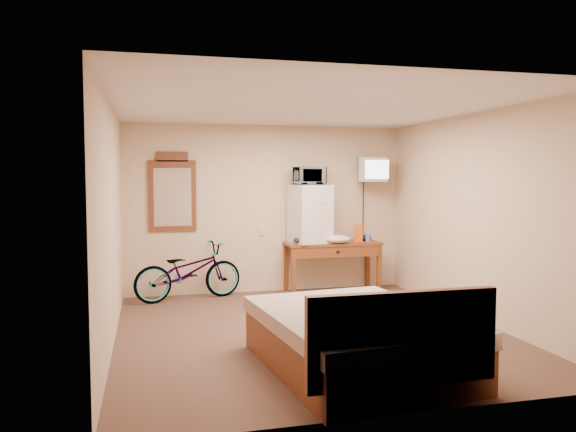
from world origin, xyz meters
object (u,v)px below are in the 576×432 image
object	(u,v)px
mini_fridge	(310,214)
crt_television	(372,170)
desk	(333,250)
bicycle	(188,271)
microwave	(310,176)
wall_mirror	(173,193)
blue_cup	(368,237)
bed	(359,339)

from	to	relation	value
mini_fridge	crt_television	size ratio (longest dim) A/B	1.43
mini_fridge	desk	bearing A→B (deg)	-6.23
desk	bicycle	size ratio (longest dim) A/B	0.93
microwave	bicycle	bearing A→B (deg)	-155.35
desk	crt_television	distance (m)	1.36
microwave	bicycle	size ratio (longest dim) A/B	0.31
desk	mini_fridge	size ratio (longest dim) A/B	1.66
desk	crt_television	bearing A→B (deg)	2.26
desk	mini_fridge	world-z (taller)	mini_fridge
desk	wall_mirror	xyz separation A→B (m)	(-2.35, 0.27, 0.87)
wall_mirror	blue_cup	bearing A→B (deg)	-6.36
mini_fridge	wall_mirror	size ratio (longest dim) A/B	0.76
mini_fridge	bicycle	bearing A→B (deg)	-177.23
blue_cup	mini_fridge	bearing A→B (deg)	174.53
mini_fridge	bed	distance (m)	3.57
wall_mirror	bicycle	size ratio (longest dim) A/B	0.74
bicycle	bed	bearing A→B (deg)	-173.33
microwave	crt_television	world-z (taller)	crt_television
microwave	bed	distance (m)	3.75
mini_fridge	bicycle	size ratio (longest dim) A/B	0.56
blue_cup	crt_television	xyz separation A→B (m)	(0.09, 0.07, 1.03)
blue_cup	crt_television	world-z (taller)	crt_television
bicycle	blue_cup	bearing A→B (deg)	-104.12
desk	mini_fridge	xyz separation A→B (m)	(-0.35, 0.04, 0.54)
crt_television	bed	world-z (taller)	crt_television
crt_television	bed	distance (m)	4.03
blue_cup	wall_mirror	world-z (taller)	wall_mirror
microwave	blue_cup	xyz separation A→B (m)	(0.89, -0.09, -0.93)
blue_cup	bed	bearing A→B (deg)	-113.26
crt_television	blue_cup	bearing A→B (deg)	-140.43
microwave	mini_fridge	bearing A→B (deg)	-101.87
microwave	bed	world-z (taller)	microwave
desk	blue_cup	xyz separation A→B (m)	(0.54, -0.05, 0.18)
wall_mirror	bed	size ratio (longest dim) A/B	0.52
wall_mirror	bed	bearing A→B (deg)	-68.26
microwave	blue_cup	distance (m)	1.29
desk	wall_mirror	world-z (taller)	wall_mirror
mini_fridge	blue_cup	world-z (taller)	mini_fridge
blue_cup	bicycle	distance (m)	2.73
mini_fridge	crt_television	xyz separation A→B (m)	(0.98, -0.01, 0.66)
wall_mirror	mini_fridge	bearing A→B (deg)	-6.75
desk	bed	bearing A→B (deg)	-104.81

